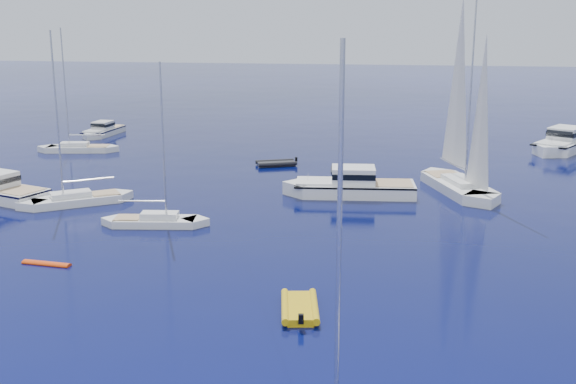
# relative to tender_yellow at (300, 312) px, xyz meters

# --- Properties ---
(motor_cruiser_centre) EXTENTS (11.63, 4.61, 2.98)m
(motor_cruiser_centre) POSITION_rel_tender_yellow_xyz_m (0.50, 23.31, 0.00)
(motor_cruiser_centre) COLOR white
(motor_cruiser_centre) RESTS_ON ground
(motor_cruiser_distant) EXTENTS (9.52, 12.43, 3.22)m
(motor_cruiser_distant) POSITION_rel_tender_yellow_xyz_m (21.50, 46.86, 0.00)
(motor_cruiser_distant) COLOR white
(motor_cruiser_distant) RESTS_ON ground
(motor_cruiser_horizon) EXTENTS (3.01, 8.41, 2.17)m
(motor_cruiser_horizon) POSITION_rel_tender_yellow_xyz_m (-31.63, 47.95, 0.00)
(motor_cruiser_horizon) COLOR silver
(motor_cruiser_horizon) RESTS_ON ground
(sailboat_mid_l) EXTENTS (8.83, 7.29, 13.48)m
(sailboat_mid_l) POSITION_rel_tender_yellow_xyz_m (-19.91, 17.09, 0.00)
(sailboat_mid_l) COLOR white
(sailboat_mid_l) RESTS_ON ground
(sailboat_centre) EXTENTS (8.03, 3.13, 11.49)m
(sailboat_centre) POSITION_rel_tender_yellow_xyz_m (-11.97, 12.71, 0.00)
(sailboat_centre) COLOR silver
(sailboat_centre) RESTS_ON ground
(sailboat_sails_r) EXTENTS (7.26, 12.61, 18.03)m
(sailboat_sails_r) POSITION_rel_tender_yellow_xyz_m (9.11, 26.14, 0.00)
(sailboat_sails_r) COLOR white
(sailboat_sails_r) RESTS_ON ground
(sailboat_far_l) EXTENTS (9.38, 3.95, 13.38)m
(sailboat_far_l) POSITION_rel_tender_yellow_xyz_m (-29.70, 37.45, 0.00)
(sailboat_far_l) COLOR silver
(sailboat_far_l) RESTS_ON ground
(tender_yellow) EXTENTS (2.81, 4.25, 0.95)m
(tender_yellow) POSITION_rel_tender_yellow_xyz_m (0.00, 0.00, 0.00)
(tender_yellow) COLOR gold
(tender_yellow) RESTS_ON ground
(tender_grey_far) EXTENTS (4.50, 3.53, 0.95)m
(tender_grey_far) POSITION_rel_tender_yellow_xyz_m (-7.52, 33.83, 0.00)
(tender_grey_far) COLOR black
(tender_grey_far) RESTS_ON ground
(kayak_orange) EXTENTS (2.99, 0.82, 0.30)m
(kayak_orange) POSITION_rel_tender_yellow_xyz_m (-15.40, 4.14, 0.00)
(kayak_orange) COLOR #E23D0A
(kayak_orange) RESTS_ON ground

